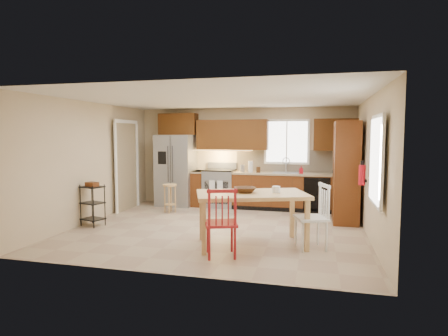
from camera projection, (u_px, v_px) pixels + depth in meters
name	position (u px, v px, depth m)	size (l,w,h in m)	color
floor	(218.00, 228.00, 7.29)	(5.50, 5.50, 0.00)	tan
ceiling	(218.00, 99.00, 7.07)	(5.50, 5.00, 0.02)	silver
wall_back	(243.00, 157.00, 9.60)	(5.50, 0.02, 2.50)	#CCB793
wall_front	(168.00, 179.00, 4.76)	(5.50, 0.02, 2.50)	#CCB793
wall_left	(92.00, 162.00, 7.84)	(0.02, 5.00, 2.50)	#CCB793
wall_right	(371.00, 168.00, 6.52)	(0.02, 5.00, 2.50)	#CCB793
refrigerator	(176.00, 170.00, 9.67)	(0.92, 0.75, 1.82)	gray
range_stove	(220.00, 189.00, 9.49)	(0.76, 0.63, 0.92)	gray
base_cabinet_narrow	(199.00, 188.00, 9.64)	(0.30, 0.60, 0.90)	#633312
base_cabinet_run	(293.00, 192.00, 9.06)	(2.92, 0.60, 0.90)	#633312
dishwasher	(317.00, 194.00, 8.65)	(0.60, 0.02, 0.78)	black
backsplash	(294.00, 161.00, 9.28)	(2.92, 0.03, 0.55)	beige
upper_over_fridge	(178.00, 124.00, 9.76)	(1.00, 0.35, 0.55)	#542F0E
upper_left_block	(232.00, 135.00, 9.44)	(1.80, 0.35, 0.75)	#542F0E
upper_right_block	(335.00, 135.00, 8.83)	(1.00, 0.35, 0.75)	#542F0E
window_back	(287.00, 142.00, 9.28)	(1.12, 0.04, 1.12)	white
sink	(285.00, 175.00, 9.07)	(0.62, 0.46, 0.16)	gray
undercab_glow	(221.00, 150.00, 9.52)	(1.60, 0.30, 0.01)	#FFBF66
soap_bottle	(301.00, 170.00, 8.87)	(0.09, 0.09, 0.19)	#B50C19
paper_towel	(250.00, 167.00, 9.22)	(0.12, 0.12, 0.28)	silver
canister_steel	(243.00, 168.00, 9.27)	(0.11, 0.11, 0.18)	gray
canister_wood	(258.00, 170.00, 9.14)	(0.10, 0.10, 0.14)	#482613
pantry	(346.00, 172.00, 7.77)	(0.50, 0.95, 2.10)	#633312
fire_extinguisher	(362.00, 175.00, 6.70)	(0.12, 0.12, 0.36)	#B50C19
window_right	(377.00, 160.00, 5.40)	(0.04, 1.02, 1.32)	white
doorway	(126.00, 167.00, 9.10)	(0.04, 0.95, 2.10)	#8C7A59
dining_table	(251.00, 220.00, 6.13)	(1.77, 0.99, 0.86)	tan
chair_red	(221.00, 222.00, 5.58)	(0.49, 0.49, 1.04)	maroon
chair_white	(311.00, 217.00, 5.95)	(0.49, 0.49, 1.04)	silver
table_bowl	(245.00, 193.00, 6.12)	(0.36, 0.36, 0.09)	#482613
table_jar	(276.00, 191.00, 6.11)	(0.15, 0.15, 0.17)	silver
bar_stool	(170.00, 198.00, 8.78)	(0.32, 0.32, 0.67)	tan
utility_cart	(93.00, 205.00, 7.48)	(0.42, 0.32, 0.83)	black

